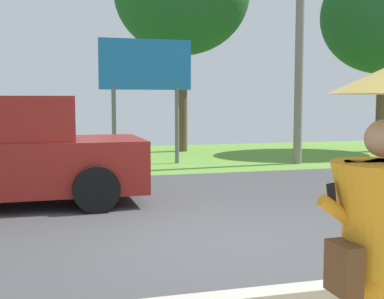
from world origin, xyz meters
name	(u,v)px	position (x,y,z in m)	size (l,w,h in m)	color
ground_plane	(170,202)	(0.00, 2.95, -0.05)	(40.00, 22.00, 0.20)	#424244
utility_pole	(300,20)	(4.76, 7.23, 4.04)	(1.80, 0.24, 7.72)	gray
roadside_billboard	(146,74)	(0.55, 8.22, 2.55)	(2.60, 0.12, 3.50)	slate
tree_left_far	(384,17)	(9.23, 9.66, 4.69)	(4.36, 4.36, 6.69)	brown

